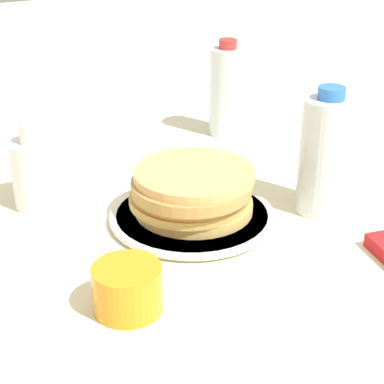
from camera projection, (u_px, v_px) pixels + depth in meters
ground_plane at (184, 220)px, 0.97m from camera, size 4.00×4.00×0.00m
plate at (192, 216)px, 0.96m from camera, size 0.25×0.25×0.01m
pancake_stack at (192, 191)px, 0.95m from camera, size 0.19×0.19×0.07m
juice_glass at (127, 289)px, 0.76m from camera, size 0.08×0.08×0.06m
cream_jug at (38, 171)px, 0.99m from camera, size 0.08×0.08×0.14m
water_bottle_near at (325, 155)px, 0.96m from camera, size 0.08×0.08×0.20m
water_bottle_mid at (227, 91)px, 1.26m from camera, size 0.07×0.07×0.19m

